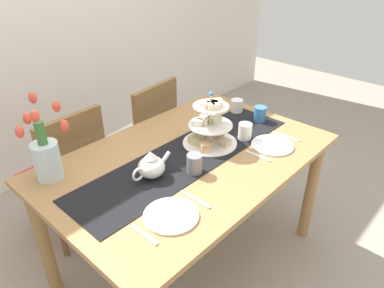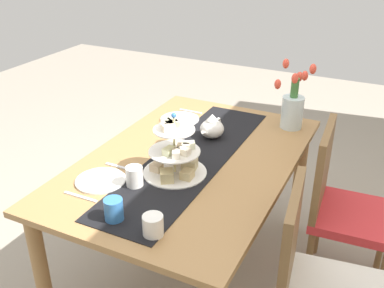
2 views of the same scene
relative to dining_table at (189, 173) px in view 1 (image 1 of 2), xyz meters
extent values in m
plane|color=gray|center=(0.00, 0.00, -0.65)|extent=(8.00, 8.00, 0.00)
cube|color=silver|center=(0.00, 1.59, 0.65)|extent=(6.00, 0.08, 2.60)
cube|color=#A37747|center=(0.00, 0.00, 0.09)|extent=(1.50, 0.97, 0.03)
cylinder|color=#A37747|center=(0.68, -0.42, -0.29)|extent=(0.07, 0.07, 0.73)
cylinder|color=#A37747|center=(-0.68, 0.42, -0.29)|extent=(0.07, 0.07, 0.73)
cylinder|color=#A37747|center=(0.68, 0.42, -0.29)|extent=(0.07, 0.07, 0.73)
cylinder|color=brown|center=(-0.17, 0.98, -0.45)|extent=(0.04, 0.04, 0.41)
cylinder|color=brown|center=(-0.53, 0.95, -0.45)|extent=(0.04, 0.04, 0.41)
cylinder|color=brown|center=(-0.15, 0.62, -0.45)|extent=(0.04, 0.04, 0.41)
cylinder|color=brown|center=(-0.51, 0.60, -0.45)|extent=(0.04, 0.04, 0.41)
cube|color=red|center=(-0.34, 0.79, -0.22)|extent=(0.45, 0.45, 0.05)
cube|color=brown|center=(-0.33, 0.60, 0.03)|extent=(0.42, 0.06, 0.45)
cylinder|color=brown|center=(0.44, 0.99, -0.45)|extent=(0.04, 0.04, 0.41)
cylinder|color=brown|center=(0.08, 0.94, -0.45)|extent=(0.04, 0.04, 0.41)
cylinder|color=brown|center=(0.49, 0.63, -0.45)|extent=(0.04, 0.04, 0.41)
cylinder|color=brown|center=(0.13, 0.58, -0.45)|extent=(0.04, 0.04, 0.41)
cube|color=silver|center=(0.29, 0.79, -0.22)|extent=(0.47, 0.47, 0.05)
cube|color=brown|center=(0.31, 0.60, 0.03)|extent=(0.42, 0.09, 0.45)
cube|color=black|center=(0.00, 0.00, 0.11)|extent=(1.35, 0.35, 0.00)
cylinder|color=beige|center=(0.17, 0.00, 0.25)|extent=(0.01, 0.01, 0.28)
cylinder|color=white|center=(0.17, 0.00, 0.12)|extent=(0.30, 0.30, 0.01)
cylinder|color=white|center=(0.17, 0.00, 0.23)|extent=(0.24, 0.24, 0.01)
cylinder|color=white|center=(0.17, 0.00, 0.34)|extent=(0.19, 0.19, 0.01)
cube|color=#D4BF82|center=(0.26, 0.01, 0.14)|extent=(0.09, 0.09, 0.05)
cube|color=#D5BC82|center=(0.20, 0.08, 0.14)|extent=(0.06, 0.05, 0.04)
cube|color=beige|center=(0.11, 0.05, 0.14)|extent=(0.07, 0.08, 0.05)
cube|color=#EEBA81|center=(0.08, -0.04, 0.14)|extent=(0.08, 0.08, 0.05)
cube|color=beige|center=(0.20, -0.08, 0.14)|extent=(0.05, 0.05, 0.04)
cube|color=beige|center=(0.21, -0.01, 0.24)|extent=(0.06, 0.04, 0.03)
cube|color=beige|center=(0.22, 0.03, 0.24)|extent=(0.07, 0.06, 0.03)
cube|color=beige|center=(0.18, 0.06, 0.24)|extent=(0.04, 0.06, 0.03)
cube|color=beige|center=(0.15, 0.03, 0.24)|extent=(0.05, 0.07, 0.03)
cube|color=#E4EAC7|center=(0.12, 0.05, 0.24)|extent=(0.06, 0.07, 0.03)
cube|color=#F4E8C8|center=(0.13, 0.01, 0.35)|extent=(0.06, 0.04, 0.03)
cube|color=#F2E6B4|center=(0.14, -0.02, 0.35)|extent=(0.06, 0.07, 0.03)
cube|color=beige|center=(0.16, -0.04, 0.35)|extent=(0.06, 0.07, 0.03)
cube|color=beige|center=(0.18, -0.03, 0.35)|extent=(0.06, 0.07, 0.03)
cube|color=beige|center=(0.20, -0.01, 0.35)|extent=(0.07, 0.06, 0.03)
sphere|color=#3370B7|center=(0.17, 0.00, 0.40)|extent=(0.02, 0.02, 0.02)
ellipsoid|color=white|center=(-0.26, 0.00, 0.16)|extent=(0.13, 0.13, 0.10)
cone|color=white|center=(-0.26, 0.00, 0.23)|extent=(0.06, 0.06, 0.04)
cylinder|color=white|center=(-0.17, 0.00, 0.17)|extent=(0.07, 0.02, 0.06)
torus|color=white|center=(-0.34, 0.00, 0.16)|extent=(0.07, 0.01, 0.07)
cylinder|color=silver|center=(-0.59, 0.35, 0.20)|extent=(0.12, 0.12, 0.18)
cylinder|color=#3D7538|center=(-0.59, 0.35, 0.34)|extent=(0.04, 0.04, 0.12)
ellipsoid|color=#EF4C38|center=(-0.48, 0.37, 0.44)|extent=(0.04, 0.04, 0.06)
ellipsoid|color=#EF4C38|center=(-0.55, 0.44, 0.48)|extent=(0.04, 0.04, 0.06)
ellipsoid|color=#EF4C38|center=(-0.61, 0.39, 0.41)|extent=(0.04, 0.04, 0.06)
ellipsoid|color=#EF4C38|center=(-0.67, 0.35, 0.39)|extent=(0.04, 0.04, 0.06)
ellipsoid|color=#EF4C38|center=(-0.62, 0.28, 0.47)|extent=(0.04, 0.04, 0.06)
ellipsoid|color=#EF4C38|center=(-0.51, 0.27, 0.38)|extent=(0.04, 0.04, 0.06)
cylinder|color=white|center=(0.61, 0.14, 0.15)|extent=(0.08, 0.08, 0.08)
cylinder|color=white|center=(-0.40, -0.27, 0.11)|extent=(0.23, 0.23, 0.01)
cube|color=silver|center=(-0.54, -0.27, 0.11)|extent=(0.02, 0.15, 0.01)
cube|color=silver|center=(-0.25, -0.27, 0.11)|extent=(0.01, 0.17, 0.01)
cylinder|color=white|center=(0.38, -0.27, 0.11)|extent=(0.23, 0.23, 0.01)
cube|color=silver|center=(0.24, -0.27, 0.11)|extent=(0.02, 0.15, 0.01)
cube|color=silver|center=(0.53, -0.27, 0.11)|extent=(0.02, 0.17, 0.01)
cylinder|color=slate|center=(-0.10, -0.13, 0.16)|extent=(0.08, 0.08, 0.09)
cylinder|color=white|center=(0.34, -0.11, 0.16)|extent=(0.08, 0.08, 0.09)
cylinder|color=#3370B7|center=(0.59, -0.04, 0.16)|extent=(0.08, 0.08, 0.09)
camera|label=1|loc=(-1.16, -1.09, 1.10)|focal=33.43mm
camera|label=2|loc=(1.75, 0.87, 1.17)|focal=41.65mm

